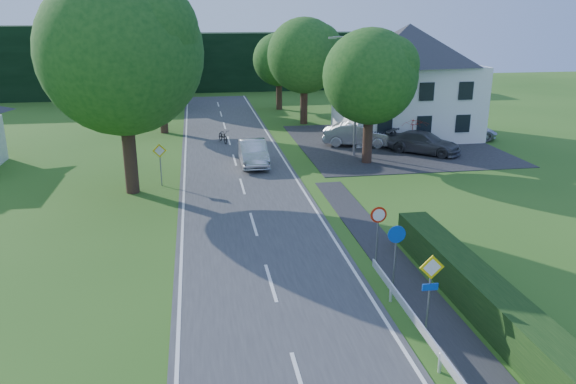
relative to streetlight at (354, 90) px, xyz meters
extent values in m
cube|color=#3A3A3C|center=(-8.06, -10.00, -4.44)|extent=(7.00, 80.00, 0.04)
cube|color=#242427|center=(3.94, 3.00, -4.44)|extent=(14.00, 16.00, 0.04)
cube|color=white|center=(-11.31, -10.00, -4.42)|extent=(0.12, 80.00, 0.01)
cube|color=white|center=(-4.81, -10.00, -4.42)|extent=(0.12, 80.00, 0.01)
cube|color=black|center=(-0.06, 36.00, -0.96)|extent=(30.00, 5.00, 7.00)
cube|color=white|center=(5.94, 6.00, -1.66)|extent=(10.00, 8.00, 5.60)
pyramid|color=#29292E|center=(5.94, 6.00, 2.64)|extent=(10.60, 8.40, 3.00)
cylinder|color=gray|center=(0.14, 0.00, -0.46)|extent=(0.16, 0.16, 8.00)
cylinder|color=gray|center=(-0.66, 0.00, 3.44)|extent=(1.70, 0.10, 0.10)
cube|color=gray|center=(-1.56, 0.00, 3.39)|extent=(0.50, 0.18, 0.12)
cylinder|color=gray|center=(-3.76, -22.00, -3.26)|extent=(0.07, 0.07, 2.40)
cube|color=yellow|center=(-3.76, -22.03, -2.26)|extent=(0.78, 0.04, 0.78)
cube|color=white|center=(-3.76, -22.03, -2.26)|extent=(0.57, 0.05, 0.57)
cube|color=blue|center=(-3.76, -22.03, -2.91)|extent=(0.50, 0.04, 0.22)
cylinder|color=gray|center=(-3.76, -19.00, -3.36)|extent=(0.07, 0.07, 2.20)
cylinder|color=blue|center=(-3.76, -19.03, -2.41)|extent=(0.64, 0.04, 0.64)
cylinder|color=gray|center=(-3.76, -17.00, -3.36)|extent=(0.07, 0.07, 2.20)
cylinder|color=red|center=(-3.76, -17.03, -2.41)|extent=(0.64, 0.04, 0.64)
cylinder|color=white|center=(-3.76, -17.05, -2.41)|extent=(0.48, 0.04, 0.48)
cylinder|color=gray|center=(-12.56, -5.00, -3.36)|extent=(0.07, 0.07, 2.20)
cube|color=yellow|center=(-12.56, -5.03, -2.41)|extent=(0.78, 0.04, 0.78)
cube|color=white|center=(-12.56, -5.03, -2.41)|extent=(0.57, 0.05, 0.57)
imported|color=silver|center=(-6.96, -1.37, -3.64)|extent=(1.68, 4.79, 1.58)
imported|color=black|center=(-8.52, 5.48, -3.94)|extent=(1.11, 1.94, 0.97)
imported|color=#ACADB1|center=(1.21, 2.75, -3.58)|extent=(5.40, 3.29, 1.68)
imported|color=#4D4D52|center=(5.11, -0.16, -3.69)|extent=(5.16, 4.89, 1.47)
imported|color=silver|center=(9.93, 3.53, -3.74)|extent=(5.15, 2.83, 1.36)
imported|color=red|center=(5.07, 1.90, -3.40)|extent=(2.58, 2.61, 2.04)
camera|label=1|loc=(-10.44, -36.28, 4.94)|focal=35.00mm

